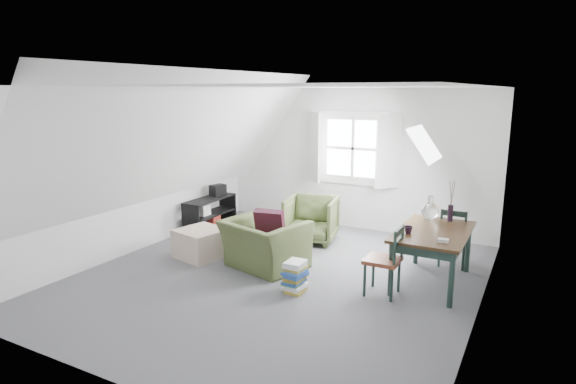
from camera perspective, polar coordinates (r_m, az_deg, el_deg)
The scene contains 24 objects.
floor at distance 6.56m, azimuth -1.13°, elevation -10.03°, with size 5.50×5.50×0.00m, color #545459.
ceiling at distance 6.09m, azimuth -1.23°, elevation 12.36°, with size 5.50×5.50×0.00m, color white.
wall_back at distance 8.67m, azimuth 7.78°, elevation 3.85°, with size 5.00×5.00×0.00m, color silver.
wall_front at distance 4.11m, azimuth -20.42°, elevation -5.91°, with size 5.00×5.00×0.00m, color silver.
wall_left at distance 7.73m, azimuth -17.58°, elevation 2.41°, with size 5.50×5.50×0.00m, color silver.
wall_right at distance 5.46m, azimuth 22.35°, elevation -1.74°, with size 5.50×5.50×0.00m, color silver.
slope_left at distance 7.01m, azimuth -12.37°, elevation 6.10°, with size 5.50×5.50×0.00m, color white.
slope_right at distance 5.54m, azimuth 12.97°, elevation 4.57°, with size 5.50×5.50×0.00m, color white.
dormer_window at distance 8.58m, azimuth 7.64°, elevation 5.11°, with size 1.71×0.35×1.30m.
skylight at distance 6.80m, azimuth 15.90°, elevation 5.49°, with size 0.55×0.75×0.04m, color white.
armchair_near at distance 6.91m, azimuth -2.77°, elevation -8.88°, with size 1.05×0.92×0.68m, color #414E28.
armchair_far at distance 8.06m, azimuth 2.75°, elevation -5.81°, with size 0.80×0.82×0.75m, color #414E28.
throw_pillow at distance 6.84m, azimuth -2.17°, elevation -3.75°, with size 0.42×0.12×0.42m, color #3B1020.
ottoman at distance 7.36m, azimuth -10.24°, elevation -5.99°, with size 0.64×0.64×0.43m, color #BBA38E.
dining_table at distance 6.44m, azimuth 16.83°, elevation -5.16°, with size 0.85×1.42×0.71m.
demijohn at distance 6.84m, azimuth 16.48°, elevation -2.16°, with size 0.24×0.24×0.33m.
vase_twigs at distance 6.89m, azimuth 18.68°, elevation -2.28°, with size 0.07×0.08×0.56m.
cup at distance 6.18m, azimuth 14.05°, elevation -4.81°, with size 0.10×0.10×0.10m, color black.
paper_box at distance 5.95m, azimuth 17.91°, elevation -5.50°, with size 0.12×0.08×0.04m, color white.
dining_chair_far at distance 7.21m, azimuth 19.07°, elevation -4.96°, with size 0.40×0.40×0.85m.
dining_chair_near at distance 5.99m, azimuth 11.49°, elevation -7.84°, with size 0.41×0.41×0.87m.
media_shelf at distance 8.75m, azimuth -9.36°, elevation -2.76°, with size 0.37×1.11×0.57m.
electronics_box at distance 8.88m, azimuth -8.32°, elevation 0.17°, with size 0.19×0.27×0.22m, color black.
magazine_stack at distance 6.05m, azimuth 0.86°, elevation -10.00°, with size 0.29×0.35×0.39m.
Camera 1 is at (2.99, -5.30, 2.46)m, focal length 30.00 mm.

